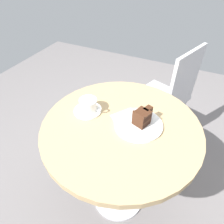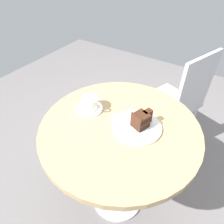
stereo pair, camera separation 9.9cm
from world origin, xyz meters
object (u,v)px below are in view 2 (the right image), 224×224
(coffee_cup, at_px, (91,103))
(cake_plate, at_px, (137,127))
(cafe_chair, at_px, (181,98))
(napkin, at_px, (128,121))
(cake_slice, at_px, (141,120))
(teaspoon, at_px, (89,102))
(saucer, at_px, (90,109))
(fork, at_px, (124,124))

(coffee_cup, bearing_deg, cake_plate, 1.69)
(cake_plate, distance_m, cafe_chair, 0.70)
(napkin, distance_m, cafe_chair, 0.69)
(cake_slice, bearing_deg, cake_plate, -136.83)
(coffee_cup, bearing_deg, teaspoon, 143.77)
(teaspoon, bearing_deg, cafe_chair, -10.62)
(cafe_chair, bearing_deg, cake_slice, 16.90)
(coffee_cup, distance_m, cake_slice, 0.29)
(saucer, distance_m, cake_plate, 0.28)
(fork, distance_m, napkin, 0.04)
(saucer, xyz_separation_m, cafe_chair, (0.33, 0.67, -0.22))
(saucer, relative_size, cafe_chair, 0.16)
(teaspoon, relative_size, cafe_chair, 0.10)
(teaspoon, distance_m, cake_plate, 0.31)
(saucer, bearing_deg, cake_slice, 5.15)
(napkin, bearing_deg, cafe_chair, 80.71)
(coffee_cup, xyz_separation_m, teaspoon, (-0.04, 0.03, -0.03))
(coffee_cup, bearing_deg, napkin, 5.28)
(cake_plate, height_order, fork, fork)
(fork, bearing_deg, teaspoon, 16.64)
(cake_slice, bearing_deg, fork, -150.96)
(coffee_cup, relative_size, napkin, 0.60)
(saucer, relative_size, napkin, 0.70)
(cake_plate, height_order, napkin, cake_plate)
(saucer, height_order, cake_plate, cake_plate)
(cake_plate, relative_size, napkin, 1.14)
(napkin, bearing_deg, teaspoon, 178.42)
(saucer, bearing_deg, fork, -3.00)
(napkin, relative_size, cafe_chair, 0.23)
(cake_slice, relative_size, cafe_chair, 0.12)
(cake_plate, bearing_deg, cake_slice, 43.17)
(coffee_cup, bearing_deg, cake_slice, 4.04)
(coffee_cup, bearing_deg, fork, -4.68)
(cake_slice, xyz_separation_m, cafe_chair, (0.04, 0.65, -0.26))
(fork, bearing_deg, cafe_chair, -72.02)
(coffee_cup, relative_size, cake_slice, 1.14)
(fork, bearing_deg, coffee_cup, 21.93)
(saucer, height_order, teaspoon, teaspoon)
(cake_slice, bearing_deg, coffee_cup, -175.96)
(saucer, distance_m, cake_slice, 0.30)
(coffee_cup, height_order, teaspoon, coffee_cup)
(cake_slice, bearing_deg, teaspoon, 178.82)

